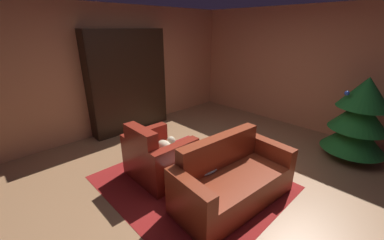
{
  "coord_description": "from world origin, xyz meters",
  "views": [
    {
      "loc": [
        2.02,
        -2.42,
        2.14
      ],
      "look_at": [
        -0.42,
        -0.06,
        0.83
      ],
      "focal_mm": 22.34,
      "sensor_mm": 36.0,
      "label": 1
    }
  ],
  "objects_px": {
    "armchair_red": "(158,158)",
    "book_stack_on_table": "(193,156)",
    "decorated_tree": "(359,118)",
    "bookshelf_unit": "(133,82)",
    "bottle_on_table": "(183,149)",
    "coffee_table": "(192,162)",
    "couch_red": "(232,180)"
  },
  "relations": [
    {
      "from": "armchair_red",
      "to": "book_stack_on_table",
      "type": "distance_m",
      "value": 0.59
    },
    {
      "from": "decorated_tree",
      "to": "book_stack_on_table",
      "type": "bearing_deg",
      "value": -118.27
    },
    {
      "from": "bookshelf_unit",
      "to": "bottle_on_table",
      "type": "relative_size",
      "value": 9.61
    },
    {
      "from": "bottle_on_table",
      "to": "decorated_tree",
      "type": "relative_size",
      "value": 0.15
    },
    {
      "from": "bookshelf_unit",
      "to": "coffee_table",
      "type": "height_order",
      "value": "bookshelf_unit"
    },
    {
      "from": "armchair_red",
      "to": "couch_red",
      "type": "bearing_deg",
      "value": 18.72
    },
    {
      "from": "decorated_tree",
      "to": "armchair_red",
      "type": "bearing_deg",
      "value": -124.28
    },
    {
      "from": "bookshelf_unit",
      "to": "book_stack_on_table",
      "type": "bearing_deg",
      "value": -12.98
    },
    {
      "from": "bookshelf_unit",
      "to": "bottle_on_table",
      "type": "bearing_deg",
      "value": -14.38
    },
    {
      "from": "armchair_red",
      "to": "decorated_tree",
      "type": "bearing_deg",
      "value": 55.72
    },
    {
      "from": "book_stack_on_table",
      "to": "bookshelf_unit",
      "type": "bearing_deg",
      "value": 167.02
    },
    {
      "from": "book_stack_on_table",
      "to": "armchair_red",
      "type": "bearing_deg",
      "value": -156.13
    },
    {
      "from": "bottle_on_table",
      "to": "coffee_table",
      "type": "bearing_deg",
      "value": -5.7
    },
    {
      "from": "book_stack_on_table",
      "to": "decorated_tree",
      "type": "relative_size",
      "value": 0.13
    },
    {
      "from": "decorated_tree",
      "to": "bottle_on_table",
      "type": "bearing_deg",
      "value": -121.41
    },
    {
      "from": "bookshelf_unit",
      "to": "decorated_tree",
      "type": "height_order",
      "value": "bookshelf_unit"
    },
    {
      "from": "coffee_table",
      "to": "book_stack_on_table",
      "type": "distance_m",
      "value": 0.09
    },
    {
      "from": "couch_red",
      "to": "bottle_on_table",
      "type": "distance_m",
      "value": 0.82
    },
    {
      "from": "coffee_table",
      "to": "decorated_tree",
      "type": "xyz_separation_m",
      "value": [
        1.34,
        2.56,
        0.34
      ]
    },
    {
      "from": "armchair_red",
      "to": "book_stack_on_table",
      "type": "height_order",
      "value": "armchair_red"
    },
    {
      "from": "bottle_on_table",
      "to": "decorated_tree",
      "type": "bearing_deg",
      "value": 58.59
    },
    {
      "from": "coffee_table",
      "to": "bottle_on_table",
      "type": "relative_size",
      "value": 3.53
    },
    {
      "from": "armchair_red",
      "to": "decorated_tree",
      "type": "relative_size",
      "value": 0.64
    },
    {
      "from": "couch_red",
      "to": "book_stack_on_table",
      "type": "xyz_separation_m",
      "value": [
        -0.58,
        -0.14,
        0.18
      ]
    },
    {
      "from": "coffee_table",
      "to": "decorated_tree",
      "type": "height_order",
      "value": "decorated_tree"
    },
    {
      "from": "coffee_table",
      "to": "bottle_on_table",
      "type": "bearing_deg",
      "value": 174.3
    },
    {
      "from": "bookshelf_unit",
      "to": "decorated_tree",
      "type": "xyz_separation_m",
      "value": [
        3.8,
        1.96,
        -0.31
      ]
    },
    {
      "from": "couch_red",
      "to": "book_stack_on_table",
      "type": "distance_m",
      "value": 0.62
    },
    {
      "from": "couch_red",
      "to": "decorated_tree",
      "type": "height_order",
      "value": "decorated_tree"
    },
    {
      "from": "couch_red",
      "to": "coffee_table",
      "type": "xyz_separation_m",
      "value": [
        -0.55,
        -0.18,
        0.11
      ]
    },
    {
      "from": "bookshelf_unit",
      "to": "couch_red",
      "type": "distance_m",
      "value": 3.14
    },
    {
      "from": "bookshelf_unit",
      "to": "armchair_red",
      "type": "height_order",
      "value": "bookshelf_unit"
    }
  ]
}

